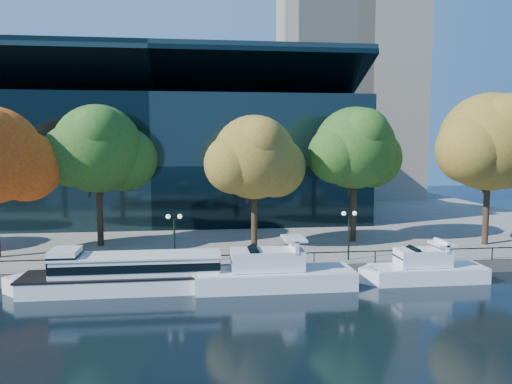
{
  "coord_description": "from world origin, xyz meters",
  "views": [
    {
      "loc": [
        0.85,
        -34.45,
        10.65
      ],
      "look_at": [
        5.96,
        8.0,
        6.33
      ],
      "focal_mm": 35.0,
      "sensor_mm": 36.0,
      "label": 1
    }
  ],
  "objects": [
    {
      "name": "tree_2",
      "position": [
        -7.9,
        12.68,
        9.83
      ],
      "size": [
        10.11,
        8.29,
        13.05
      ],
      "color": "black",
      "rests_on": "promenade"
    },
    {
      "name": "tree_3",
      "position": [
        6.17,
        9.72,
        9.11
      ],
      "size": [
        9.38,
        7.69,
        12.03
      ],
      "color": "black",
      "rests_on": "promenade"
    },
    {
      "name": "tour_boat",
      "position": [
        -4.3,
        1.38,
        1.33
      ],
      "size": [
        16.5,
        3.68,
        3.13
      ],
      "color": "white",
      "rests_on": "ground"
    },
    {
      "name": "cruiser_near",
      "position": [
        5.96,
        0.71,
        1.16
      ],
      "size": [
        12.85,
        3.31,
        3.72
      ],
      "color": "white",
      "rests_on": "ground"
    },
    {
      "name": "office_tower",
      "position": [
        28.0,
        55.0,
        33.02
      ],
      "size": [
        22.5,
        22.5,
        65.9
      ],
      "color": "tan",
      "rests_on": "ground"
    },
    {
      "name": "cruiser_far",
      "position": [
        17.93,
        0.99,
        1.02
      ],
      "size": [
        9.81,
        2.72,
        3.21
      ],
      "color": "white",
      "rests_on": "ground"
    },
    {
      "name": "tree_4",
      "position": [
        16.08,
        11.76,
        9.88
      ],
      "size": [
        9.78,
        8.02,
        12.97
      ],
      "color": "black",
      "rests_on": "promenade"
    },
    {
      "name": "ground",
      "position": [
        0.0,
        0.0,
        0.0
      ],
      "size": [
        160.0,
        160.0,
        0.0
      ],
      "primitive_type": "plane",
      "color": "black",
      "rests_on": "ground"
    },
    {
      "name": "tree_5",
      "position": [
        28.09,
        8.98,
        10.44
      ],
      "size": [
        11.35,
        9.31,
        14.17
      ],
      "color": "black",
      "rests_on": "promenade"
    },
    {
      "name": "lamp_1",
      "position": [
        -0.9,
        4.5,
        3.98
      ],
      "size": [
        1.26,
        0.36,
        4.03
      ],
      "color": "black",
      "rests_on": "promenade"
    },
    {
      "name": "lamp_2",
      "position": [
        13.19,
        4.5,
        3.98
      ],
      "size": [
        1.26,
        0.36,
        4.03
      ],
      "color": "black",
      "rests_on": "promenade"
    },
    {
      "name": "convention_building",
      "position": [
        -4.0,
        31.79,
        8.51
      ],
      "size": [
        50.0,
        24.57,
        21.43
      ],
      "color": "black",
      "rests_on": "ground"
    },
    {
      "name": "railing",
      "position": [
        0.0,
        3.25,
        1.94
      ],
      "size": [
        88.2,
        0.08,
        0.99
      ],
      "color": "black",
      "rests_on": "promenade"
    },
    {
      "name": "promenade",
      "position": [
        0.0,
        36.38,
        0.5
      ],
      "size": [
        90.0,
        67.08,
        1.0
      ],
      "color": "slate",
      "rests_on": "ground"
    }
  ]
}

